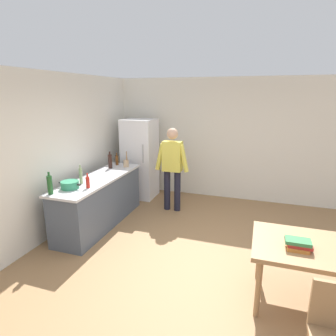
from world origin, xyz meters
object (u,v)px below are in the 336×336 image
Objects in this scene: refrigerator at (140,159)px; cooking_pot at (70,185)px; book_stack at (299,244)px; person at (172,164)px; bottle_vinegar_tall at (81,176)px; bottle_wine_dark at (110,161)px; bottle_sauce_red at (88,182)px; bottle_beer_brown at (117,160)px; utensil_jar at (126,163)px; dining_table at (319,253)px; bottle_wine_green at (50,185)px.

refrigerator is 4.50× the size of cooking_pot.
person is at bearing 133.23° from book_stack.
bottle_vinegar_tall is 1.04m from bottle_wine_dark.
bottle_sauce_red is 1.50m from bottle_beer_brown.
refrigerator is 5.62× the size of utensil_jar.
bottle_beer_brown reaches higher than book_stack.
person is 3.10m from book_stack.
dining_table is 4.12× the size of bottle_wine_dark.
bottle_beer_brown is at bearing 90.32° from bottle_wine_dark.
person is at bearing 58.17° from bottle_wine_green.
cooking_pot is 1.47× the size of book_stack.
bottle_beer_brown is at bearing 91.94° from bottle_vinegar_tall.
bottle_wine_green is at bearing -96.81° from refrigerator.
book_stack is (3.29, -1.84, -0.24)m from bottle_wine_dark.
utensil_jar is 1.23× the size of bottle_beer_brown.
book_stack is (-0.23, -0.11, 0.13)m from dining_table.
utensil_jar is (-0.92, -0.21, 0.00)m from person.
dining_table is at bearing -39.29° from refrigerator.
bottle_vinegar_tall is at bearing 166.04° from book_stack.
bottle_vinegar_tall is 0.94× the size of bottle_wine_green.
bottle_wine_green is (-0.11, -0.31, 0.09)m from cooking_pot.
person is 5.00× the size of bottle_wine_green.
refrigerator is 2.60m from bottle_wine_green.
bottle_wine_green is (-1.26, -2.03, 0.07)m from person.
refrigerator reaches higher than utensil_jar.
bottle_wine_dark is 3.78m from book_stack.
bottle_sauce_red is (0.25, 0.12, 0.04)m from cooking_pot.
person is 5.00× the size of bottle_wine_dark.
bottle_wine_dark is at bearing -160.81° from person.
bottle_wine_green is 1.42× the size of bottle_sauce_red.
utensil_jar is at bearing 79.55° from bottle_wine_green.
cooking_pot is 1.25× the size of bottle_vinegar_tall.
person is at bearing 6.27° from bottle_beer_brown.
bottle_wine_dark is at bearing 103.07° from bottle_sauce_red.
person reaches higher than bottle_wine_dark.
bottle_sauce_red is at bearing 170.51° from dining_table.
utensil_jar reaches higher than dining_table.
dining_table is 3.82m from utensil_jar.
bottle_wine_dark is (-3.52, 1.74, 0.37)m from dining_table.
bottle_wine_green is (-0.31, -2.58, 0.15)m from refrigerator.
bottle_vinegar_tall is 1.33× the size of bottle_sauce_red.
cooking_pot is 3.31m from book_stack.
refrigerator is 0.77m from utensil_jar.
bottle_wine_green is at bearing -92.53° from bottle_beer_brown.
cooking_pot reaches higher than book_stack.
refrigerator is at bearing 92.07° from utensil_jar.
cooking_pot reaches higher than dining_table.
bottle_wine_green is 3.39m from book_stack.
dining_table is 3.63m from bottle_wine_green.
person is at bearing 19.19° from bottle_wine_dark.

